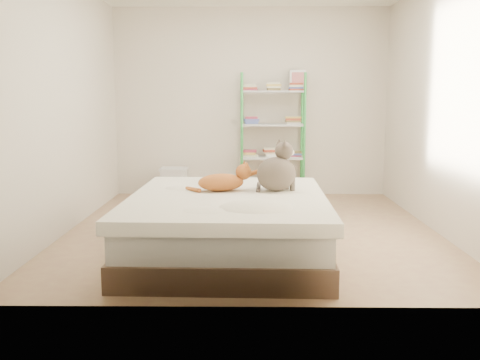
{
  "coord_description": "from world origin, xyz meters",
  "views": [
    {
      "loc": [
        -0.06,
        -5.46,
        1.37
      ],
      "look_at": [
        -0.12,
        -0.62,
        0.62
      ],
      "focal_mm": 40.0,
      "sensor_mm": 36.0,
      "label": 1
    }
  ],
  "objects_px": {
    "bed": "(228,225)",
    "grey_cat": "(276,166)",
    "white_bin": "(174,183)",
    "shelf_unit": "(273,138)",
    "cardboard_box": "(229,200)",
    "orange_cat": "(221,180)"
  },
  "relations": [
    {
      "from": "bed",
      "to": "shelf_unit",
      "type": "height_order",
      "value": "shelf_unit"
    },
    {
      "from": "shelf_unit",
      "to": "cardboard_box",
      "type": "bearing_deg",
      "value": -114.17
    },
    {
      "from": "shelf_unit",
      "to": "white_bin",
      "type": "distance_m",
      "value": 1.49
    },
    {
      "from": "shelf_unit",
      "to": "white_bin",
      "type": "relative_size",
      "value": 4.18
    },
    {
      "from": "grey_cat",
      "to": "shelf_unit",
      "type": "xyz_separation_m",
      "value": [
        0.1,
        2.59,
        0.06
      ]
    },
    {
      "from": "grey_cat",
      "to": "white_bin",
      "type": "xyz_separation_m",
      "value": [
        -1.26,
        2.49,
        -0.55
      ]
    },
    {
      "from": "white_bin",
      "to": "grey_cat",
      "type": "bearing_deg",
      "value": -63.03
    },
    {
      "from": "bed",
      "to": "grey_cat",
      "type": "xyz_separation_m",
      "value": [
        0.43,
        0.21,
        0.49
      ]
    },
    {
      "from": "bed",
      "to": "cardboard_box",
      "type": "relative_size",
      "value": 3.64
    },
    {
      "from": "orange_cat",
      "to": "white_bin",
      "type": "relative_size",
      "value": 1.19
    },
    {
      "from": "white_bin",
      "to": "orange_cat",
      "type": "bearing_deg",
      "value": -72.89
    },
    {
      "from": "bed",
      "to": "shelf_unit",
      "type": "distance_m",
      "value": 2.9
    },
    {
      "from": "grey_cat",
      "to": "cardboard_box",
      "type": "distance_m",
      "value": 1.51
    },
    {
      "from": "orange_cat",
      "to": "shelf_unit",
      "type": "relative_size",
      "value": 0.28
    },
    {
      "from": "grey_cat",
      "to": "white_bin",
      "type": "bearing_deg",
      "value": -0.09
    },
    {
      "from": "bed",
      "to": "shelf_unit",
      "type": "bearing_deg",
      "value": 80.89
    },
    {
      "from": "orange_cat",
      "to": "white_bin",
      "type": "distance_m",
      "value": 2.64
    },
    {
      "from": "bed",
      "to": "orange_cat",
      "type": "bearing_deg",
      "value": 110.4
    },
    {
      "from": "bed",
      "to": "grey_cat",
      "type": "height_order",
      "value": "grey_cat"
    },
    {
      "from": "orange_cat",
      "to": "grey_cat",
      "type": "xyz_separation_m",
      "value": [
        0.5,
        0.0,
        0.12
      ]
    },
    {
      "from": "grey_cat",
      "to": "bed",
      "type": "bearing_deg",
      "value": 89.22
    },
    {
      "from": "bed",
      "to": "orange_cat",
      "type": "xyz_separation_m",
      "value": [
        -0.07,
        0.21,
        0.37
      ]
    }
  ]
}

